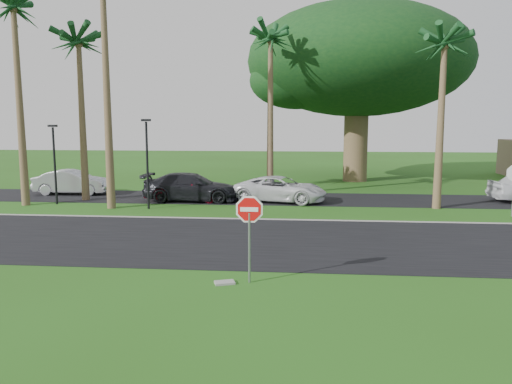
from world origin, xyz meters
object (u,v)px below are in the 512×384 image
object	(u,v)px
car_dark	(191,187)
car_red	(186,188)
car_minivan	(281,189)
car_silver	(72,182)
stop_sign_near	(249,221)

from	to	relation	value
car_dark	car_red	bearing A→B (deg)	96.72
car_red	car_minivan	distance (m)	5.41
car_silver	car_minivan	world-z (taller)	car_silver
car_silver	car_red	size ratio (longest dim) A/B	1.00
car_silver	car_dark	xyz separation A→B (m)	(7.96, -1.91, 0.04)
car_dark	car_minivan	xyz separation A→B (m)	(5.08, 0.19, -0.08)
stop_sign_near	car_silver	distance (m)	20.56
stop_sign_near	car_minivan	size ratio (longest dim) A/B	0.51
car_red	car_dark	size ratio (longest dim) A/B	0.84
car_dark	car_minivan	size ratio (longest dim) A/B	1.06
car_red	car_dark	world-z (taller)	car_dark
car_red	car_minivan	size ratio (longest dim) A/B	0.89
car_silver	car_minivan	size ratio (longest dim) A/B	0.89
car_red	car_minivan	world-z (taller)	car_red
car_minivan	car_dark	bearing A→B (deg)	104.53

